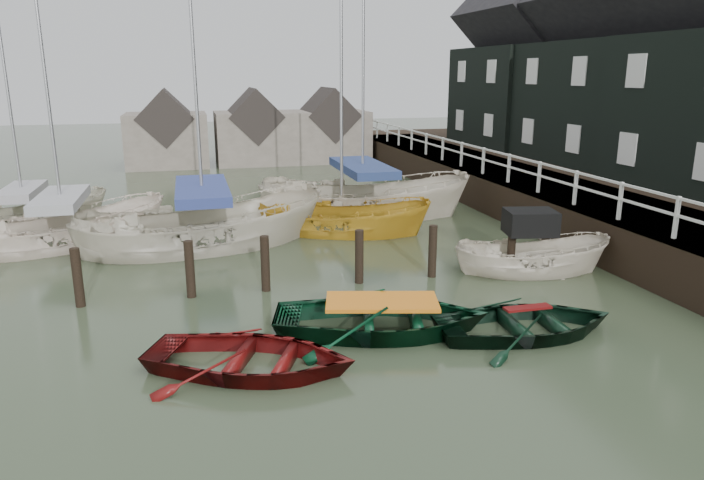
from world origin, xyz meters
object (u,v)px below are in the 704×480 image
object	(u,v)px
sailboat_d	(362,213)
sailboat_e	(26,227)
rowboat_green	(381,332)
motorboat	(530,269)
sailboat_c	(342,232)
rowboat_red	(251,371)
sailboat_b	(205,244)
sailboat_a	(66,244)
rowboat_dkgreen	(526,334)

from	to	relation	value
sailboat_d	sailboat_e	world-z (taller)	sailboat_d
rowboat_green	sailboat_e	bearing A→B (deg)	52.81
rowboat_green	motorboat	xyz separation A→B (m)	(5.08, 2.80, 0.10)
sailboat_c	sailboat_e	xyz separation A→B (m)	(-10.49, 3.25, 0.05)
rowboat_red	sailboat_b	xyz separation A→B (m)	(-0.53, 8.87, 0.06)
sailboat_a	sailboat_e	xyz separation A→B (m)	(-1.71, 2.73, 0.00)
rowboat_green	sailboat_a	distance (m)	11.72
sailboat_c	sailboat_b	bearing A→B (deg)	122.81
sailboat_d	rowboat_dkgreen	bearing A→B (deg)	-160.77
sailboat_a	sailboat_c	bearing A→B (deg)	-114.61
sailboat_b	sailboat_c	xyz separation A→B (m)	(4.55, 0.64, -0.04)
sailboat_b	sailboat_e	bearing A→B (deg)	46.98
sailboat_a	sailboat_d	xyz separation A→B (m)	(10.17, 1.89, -0.01)
rowboat_red	sailboat_b	world-z (taller)	sailboat_b
rowboat_dkgreen	sailboat_a	xyz separation A→B (m)	(-10.44, 9.82, 0.06)
sailboat_b	sailboat_c	distance (m)	4.59
rowboat_red	sailboat_c	xyz separation A→B (m)	(4.02, 9.51, 0.02)
sailboat_c	sailboat_e	distance (m)	10.98
sailboat_e	sailboat_d	bearing A→B (deg)	-116.94
sailboat_a	rowboat_green	bearing A→B (deg)	-160.93
rowboat_green	motorboat	distance (m)	5.80
rowboat_dkgreen	sailboat_d	bearing A→B (deg)	5.10
sailboat_d	sailboat_a	bearing A→B (deg)	118.49
motorboat	sailboat_e	world-z (taller)	sailboat_e
sailboat_e	sailboat_a	bearing A→B (deg)	-170.83
motorboat	rowboat_dkgreen	bearing A→B (deg)	160.16
rowboat_dkgreen	sailboat_e	xyz separation A→B (m)	(-12.14, 12.54, 0.06)
rowboat_green	sailboat_d	size ratio (longest dim) A/B	0.36
sailboat_d	sailboat_e	distance (m)	11.91
rowboat_dkgreen	sailboat_c	size ratio (longest dim) A/B	0.34
sailboat_b	rowboat_red	bearing A→B (deg)	173.63
rowboat_green	rowboat_dkgreen	distance (m)	2.99
rowboat_red	motorboat	xyz separation A→B (m)	(7.90, 3.89, 0.10)
rowboat_red	rowboat_dkgreen	bearing A→B (deg)	-63.88
sailboat_a	sailboat_b	size ratio (longest dim) A/B	0.87
sailboat_b	sailboat_d	world-z (taller)	sailboat_b
sailboat_e	motorboat	bearing A→B (deg)	-144.62
rowboat_dkgreen	motorboat	distance (m)	4.30
sailboat_d	sailboat_c	bearing A→B (deg)	167.94
rowboat_dkgreen	sailboat_c	distance (m)	9.44
rowboat_green	sailboat_b	xyz separation A→B (m)	(-3.35, 7.78, 0.06)
sailboat_c	sailboat_e	size ratio (longest dim) A/B	1.13
motorboat	sailboat_a	bearing A→B (deg)	75.46
rowboat_red	sailboat_b	bearing A→B (deg)	27.33
rowboat_green	sailboat_c	bearing A→B (deg)	6.17
sailboat_e	rowboat_dkgreen	bearing A→B (deg)	-158.86
rowboat_green	sailboat_b	bearing A→B (deg)	37.58
rowboat_red	motorboat	size ratio (longest dim) A/B	0.87
sailboat_d	motorboat	bearing A→B (deg)	-144.86
rowboat_dkgreen	sailboat_e	distance (m)	17.46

